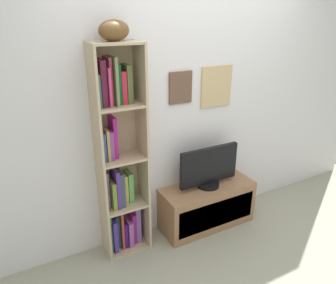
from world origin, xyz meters
The scene contains 5 objects.
back_wall centered at (0.00, 1.13, 1.19)m, with size 4.80×0.08×2.38m.
bookshelf centered at (-0.76, 1.00, 0.85)m, with size 0.40×0.26×1.84m.
football centered at (-0.74, 0.97, 1.92)m, with size 0.28×0.15×0.15m, color brown.
tv_stand centered at (0.11, 0.91, 0.22)m, with size 0.96×0.36×0.45m.
television centered at (0.11, 0.92, 0.65)m, with size 0.63×0.22×0.41m.
Camera 1 is at (-1.51, -1.31, 2.01)m, focal length 33.60 mm.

